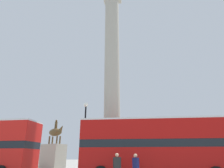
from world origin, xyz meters
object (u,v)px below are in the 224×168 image
object	(u,v)px
bus_b	(154,145)
street_lamp	(85,134)
equestrian_statue	(53,153)
pedestrian_near_lamp	(136,167)
pedestrian_by_plinth	(117,166)
monument_column	(112,97)

from	to	relation	value
bus_b	street_lamp	bearing A→B (deg)	159.62
bus_b	equestrian_statue	size ratio (longest dim) A/B	1.68
equestrian_statue	pedestrian_near_lamp	bearing A→B (deg)	-27.21
pedestrian_by_plinth	bus_b	bearing A→B (deg)	-155.77
monument_column	equestrian_statue	xyz separation A→B (m)	(-8.46, 5.45, -5.76)
bus_b	equestrian_statue	distance (m)	16.20
equestrian_statue	street_lamp	xyz separation A→B (m)	(6.42, -8.55, 1.48)
bus_b	pedestrian_by_plinth	xyz separation A→B (m)	(-2.44, -2.59, -1.34)
bus_b	pedestrian_near_lamp	size ratio (longest dim) A/B	6.12
street_lamp	pedestrian_by_plinth	xyz separation A→B (m)	(3.40, -4.61, -2.46)
equestrian_statue	pedestrian_by_plinth	bearing A→B (deg)	-30.19
equestrian_statue	pedestrian_by_plinth	world-z (taller)	equestrian_statue
monument_column	equestrian_statue	size ratio (longest dim) A/B	3.71
pedestrian_near_lamp	bus_b	bearing A→B (deg)	-63.28
street_lamp	monument_column	bearing A→B (deg)	56.64
pedestrian_near_lamp	street_lamp	bearing A→B (deg)	7.38
equestrian_statue	pedestrian_near_lamp	xyz separation A→B (m)	(10.96, -13.21, -1.01)
equestrian_statue	pedestrian_by_plinth	size ratio (longest dim) A/B	3.57
pedestrian_by_plinth	equestrian_statue	bearing A→B (deg)	-75.65
monument_column	bus_b	distance (m)	8.36
monument_column	pedestrian_by_plinth	size ratio (longest dim) A/B	13.23
monument_column	street_lamp	world-z (taller)	monument_column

